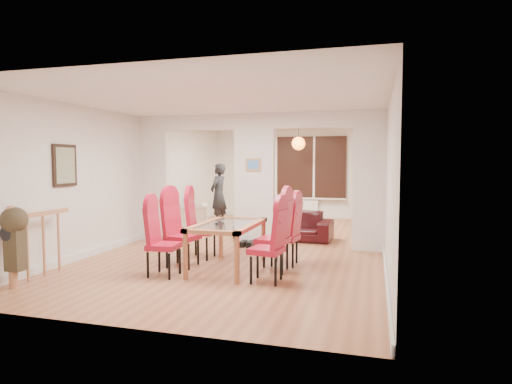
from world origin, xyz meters
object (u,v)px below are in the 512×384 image
at_px(dining_chair_la, 164,240).
at_px(person, 219,195).
at_px(television, 361,215).
at_px(dining_chair_lc, 201,227).
at_px(bottle, 296,213).
at_px(dining_chair_lb, 182,232).
at_px(dining_chair_ra, 266,244).
at_px(sofa, 284,225).
at_px(coffee_table, 288,223).
at_px(dining_chair_rb, 273,234).
at_px(bowl, 287,217).
at_px(dining_table, 228,246).
at_px(armchair, 193,216).
at_px(dining_chair_rc, 284,233).

height_order(dining_chair_la, person, person).
relative_size(dining_chair_la, television, 1.17).
xyz_separation_m(dining_chair_lc, bottle, (0.97, 3.81, -0.18)).
bearing_deg(dining_chair_lb, dining_chair_ra, -8.80).
distance_m(sofa, coffee_table, 1.67).
xyz_separation_m(dining_chair_rb, television, (1.12, 5.22, -0.31)).
xyz_separation_m(dining_chair_la, dining_chair_ra, (1.51, 0.09, 0.01)).
bearing_deg(dining_chair_rb, bowl, 105.52).
height_order(dining_table, television, dining_table).
height_order(dining_chair_lc, television, dining_chair_lc).
height_order(television, bottle, bottle).
bearing_deg(person, armchair, -20.56).
distance_m(dining_chair_rc, bottle, 3.93).
height_order(dining_chair_ra, bottle, dining_chair_ra).
bearing_deg(dining_chair_lc, bottle, 66.29).
xyz_separation_m(dining_table, dining_chair_rb, (0.69, 0.06, 0.21)).
height_order(dining_chair_ra, coffee_table, dining_chair_ra).
xyz_separation_m(person, coffee_table, (1.80, 0.20, -0.70)).
height_order(dining_chair_la, coffee_table, dining_chair_la).
height_order(sofa, bottle, sofa).
relative_size(dining_chair_la, sofa, 0.51).
height_order(dining_chair_lb, dining_chair_ra, dining_chair_lb).
height_order(dining_chair_rb, sofa, dining_chair_rb).
distance_m(dining_chair_rb, dining_chair_rc, 0.46).
bearing_deg(dining_table, coffee_table, 89.33).
relative_size(coffee_table, bowl, 4.38).
distance_m(dining_chair_ra, dining_chair_rc, 1.04).
height_order(coffee_table, bowl, bowl).
bearing_deg(dining_chair_la, person, 96.20).
xyz_separation_m(dining_chair_rb, coffee_table, (-0.64, 4.38, -0.46)).
bearing_deg(television, bowl, 122.84).
height_order(dining_chair_lc, armchair, dining_chair_lc).
bearing_deg(sofa, dining_chair_la, -104.53).
bearing_deg(dining_chair_la, bowl, 76.00).
bearing_deg(dining_chair_lc, dining_chair_rb, -30.50).
height_order(dining_chair_rb, armchair, dining_chair_rb).
bearing_deg(sofa, armchair, 166.40).
distance_m(dining_chair_rc, television, 4.89).
height_order(armchair, television, armchair).
bearing_deg(armchair, coffee_table, 88.36).
height_order(dining_chair_la, dining_chair_rc, dining_chair_rc).
height_order(dining_chair_rc, bottle, dining_chair_rc).
xyz_separation_m(dining_chair_la, dining_chair_lc, (0.07, 1.22, 0.02)).
bearing_deg(dining_chair_lb, sofa, 79.53).
relative_size(person, bottle, 5.34).
relative_size(dining_chair_lc, coffee_table, 1.16).
bearing_deg(armchair, dining_table, 6.70).
bearing_deg(armchair, dining_chair_ra, 10.87).
relative_size(dining_chair_ra, person, 0.65).
relative_size(dining_chair_lc, sofa, 0.53).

